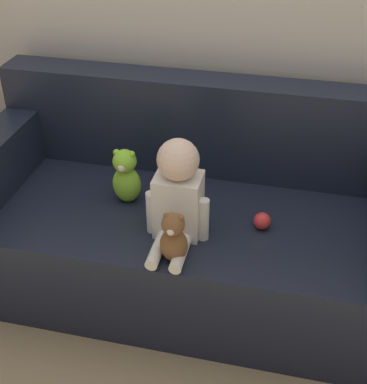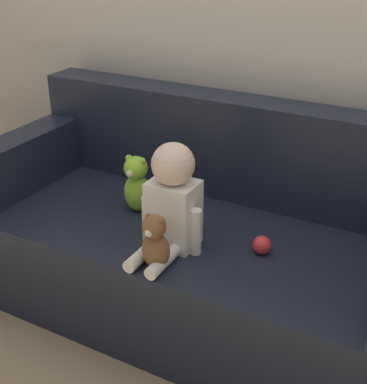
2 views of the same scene
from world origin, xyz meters
name	(u,v)px [view 1 (image 1 of 2)]	position (x,y,z in m)	size (l,w,h in m)	color
ground_plane	(187,282)	(0.00, 0.00, 0.00)	(12.00, 12.00, 0.00)	#9E8460
couch	(190,222)	(0.00, 0.05, 0.32)	(1.85, 0.84, 0.88)	black
person_baby	(178,194)	(0.00, -0.18, 0.63)	(0.25, 0.33, 0.41)	white
teddy_bear_brown	(174,238)	(0.02, -0.34, 0.54)	(0.10, 0.10, 0.22)	brown
plush_toy_side	(126,176)	(-0.26, -0.01, 0.56)	(0.12, 0.12, 0.25)	#8CD133
toy_ball	(262,221)	(0.32, -0.07, 0.47)	(0.07, 0.07, 0.07)	red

